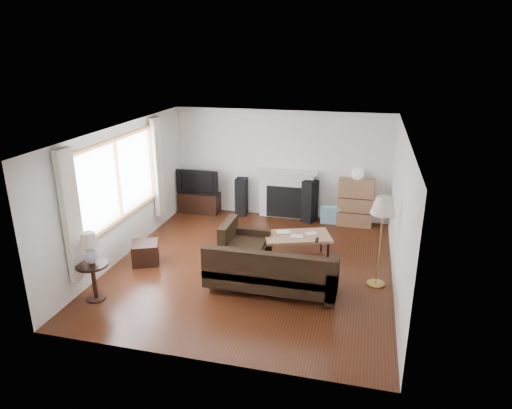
% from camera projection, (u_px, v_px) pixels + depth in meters
% --- Properties ---
extents(room, '(5.10, 5.60, 2.54)m').
position_uv_depth(room, '(252.00, 202.00, 8.02)').
color(room, '#481F10').
rests_on(room, ground).
extents(window, '(0.12, 2.74, 1.54)m').
position_uv_depth(window, '(119.00, 179.00, 8.29)').
color(window, '#996338').
rests_on(window, room).
extents(curtain_near, '(0.10, 0.35, 2.10)m').
position_uv_depth(curtain_near, '(71.00, 216.00, 6.93)').
color(curtain_near, silver).
rests_on(curtain_near, room).
extents(curtain_far, '(0.10, 0.35, 2.10)m').
position_uv_depth(curtain_far, '(158.00, 167.00, 9.72)').
color(curtain_far, silver).
rests_on(curtain_far, room).
extents(fireplace, '(1.40, 0.26, 1.15)m').
position_uv_depth(fireplace, '(286.00, 194.00, 10.62)').
color(fireplace, white).
rests_on(fireplace, room).
extents(tv_stand, '(0.96, 0.43, 0.48)m').
position_uv_depth(tv_stand, '(200.00, 202.00, 11.08)').
color(tv_stand, black).
rests_on(tv_stand, ground).
extents(television, '(1.04, 0.14, 0.60)m').
position_uv_depth(television, '(199.00, 181.00, 10.90)').
color(television, black).
rests_on(television, tv_stand).
extents(speaker_left, '(0.26, 0.31, 0.90)m').
position_uv_depth(speaker_left, '(241.00, 197.00, 10.82)').
color(speaker_left, black).
rests_on(speaker_left, ground).
extents(speaker_right, '(0.38, 0.40, 0.97)m').
position_uv_depth(speaker_right, '(310.00, 201.00, 10.41)').
color(speaker_right, black).
rests_on(speaker_right, ground).
extents(bookshelf, '(0.77, 0.37, 1.06)m').
position_uv_depth(bookshelf, '(355.00, 203.00, 10.18)').
color(bookshelf, '#8F6342').
rests_on(bookshelf, ground).
extents(globe_lamp, '(0.27, 0.27, 0.27)m').
position_uv_depth(globe_lamp, '(357.00, 174.00, 9.96)').
color(globe_lamp, white).
rests_on(globe_lamp, bookshelf).
extents(sectional_sofa, '(2.34, 1.71, 0.76)m').
position_uv_depth(sectional_sofa, '(272.00, 269.00, 7.50)').
color(sectional_sofa, black).
rests_on(sectional_sofa, ground).
extents(coffee_table, '(1.38, 1.04, 0.48)m').
position_uv_depth(coffee_table, '(297.00, 247.00, 8.66)').
color(coffee_table, '#A06D4C').
rests_on(coffee_table, ground).
extents(footstool, '(0.62, 0.62, 0.40)m').
position_uv_depth(footstool, '(145.00, 253.00, 8.49)').
color(footstool, black).
rests_on(footstool, ground).
extents(floor_lamp, '(0.45, 0.45, 1.58)m').
position_uv_depth(floor_lamp, '(380.00, 242.00, 7.51)').
color(floor_lamp, '#A38638').
rests_on(floor_lamp, ground).
extents(side_table, '(0.50, 0.50, 0.63)m').
position_uv_depth(side_table, '(94.00, 281.00, 7.23)').
color(side_table, black).
rests_on(side_table, ground).
extents(table_lamp, '(0.32, 0.32, 0.52)m').
position_uv_depth(table_lamp, '(90.00, 249.00, 7.04)').
color(table_lamp, silver).
rests_on(table_lamp, side_table).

